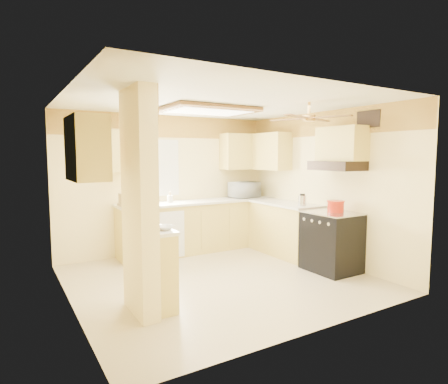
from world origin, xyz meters
TOP-DOWN VIEW (x-y plane):
  - floor at (0.00, 0.00)m, footprint 4.00×4.00m
  - ceiling at (0.00, 0.00)m, footprint 4.00×4.00m
  - wall_back at (0.00, 1.90)m, footprint 4.00×0.00m
  - wall_front at (0.00, -1.90)m, footprint 4.00×0.00m
  - wall_left at (-2.00, 0.00)m, footprint 0.00×3.80m
  - wall_right at (2.00, 0.00)m, footprint 0.00×3.80m
  - wallpaper_border at (0.00, 1.88)m, footprint 4.00×0.02m
  - partition_column at (-1.35, -0.55)m, footprint 0.20×0.70m
  - partition_ledge at (-1.13, -0.55)m, footprint 0.25×0.55m
  - ledge_top at (-1.13, -0.55)m, footprint 0.28×0.58m
  - lower_cabinets_back at (0.50, 1.60)m, footprint 3.00×0.60m
  - lower_cabinets_right at (1.70, 0.60)m, footprint 0.60×1.40m
  - countertop_back at (0.50, 1.59)m, footprint 3.04×0.64m
  - countertop_right at (1.69, 0.60)m, footprint 0.64×1.44m
  - dishwasher_panel at (-0.25, 1.29)m, footprint 0.58×0.02m
  - window at (-0.25, 1.89)m, footprint 0.92×0.02m
  - upper_cab_back_left at (-0.85, 1.72)m, footprint 0.60×0.35m
  - upper_cab_back_right at (1.55, 1.72)m, footprint 0.90×0.35m
  - upper_cab_right at (1.82, 1.25)m, footprint 0.35×1.00m
  - upper_cab_left_wall at (-1.82, -0.25)m, footprint 0.35×0.75m
  - upper_cab_over_stove at (1.82, -0.55)m, footprint 0.35×0.76m
  - stove at (1.67, -0.55)m, footprint 0.68×0.77m
  - range_hood at (1.74, -0.55)m, footprint 0.50×0.76m
  - poster_menu at (-1.24, -0.55)m, footprint 0.02×0.42m
  - poster_nashville at (-1.24, -0.55)m, footprint 0.02×0.42m
  - ceiling_light_panel at (0.10, 0.50)m, footprint 1.35×0.95m
  - ceiling_fan at (1.00, -0.70)m, footprint 1.15×1.15m
  - vent_grate at (1.98, -0.90)m, footprint 0.02×0.40m
  - microwave at (1.51, 1.59)m, footprint 0.61×0.46m
  - bowl at (-1.08, -0.63)m, footprint 0.25×0.25m
  - dutch_oven at (1.72, -0.56)m, footprint 0.26×0.26m
  - kettle at (1.64, 0.09)m, footprint 0.13×0.13m
  - dish_rack at (-0.81, 1.57)m, footprint 0.38×0.28m
  - utensil_crock at (-0.06, 1.65)m, footprint 0.10×0.10m

SIDE VIEW (x-z plane):
  - floor at x=0.00m, z-range 0.00..0.00m
  - dishwasher_panel at x=-0.25m, z-range 0.03..0.83m
  - partition_ledge at x=-1.13m, z-range 0.00..0.90m
  - lower_cabinets_back at x=0.50m, z-range 0.00..0.90m
  - lower_cabinets_right at x=1.70m, z-range 0.00..0.90m
  - stove at x=1.67m, z-range 0.00..0.92m
  - ledge_top at x=-1.13m, z-range 0.90..0.94m
  - countertop_back at x=0.50m, z-range 0.90..0.94m
  - countertop_right at x=1.69m, z-range 0.90..0.94m
  - bowl at x=-1.08m, z-range 0.94..0.99m
  - utensil_crock at x=-0.06m, z-range 0.91..1.10m
  - dutch_oven at x=1.72m, z-range 0.92..1.09m
  - dish_rack at x=-0.81m, z-range 0.91..1.12m
  - kettle at x=1.64m, z-range 0.93..1.13m
  - microwave at x=1.51m, z-range 0.94..1.25m
  - poster_nashville at x=-1.24m, z-range 0.92..1.48m
  - wall_back at x=0.00m, z-range -0.75..3.25m
  - wall_front at x=0.00m, z-range -0.75..3.25m
  - wall_left at x=-2.00m, z-range -0.65..3.15m
  - wall_right at x=2.00m, z-range -0.65..3.15m
  - partition_column at x=-1.35m, z-range 0.00..2.50m
  - window at x=-0.25m, z-range 1.04..2.06m
  - range_hood at x=1.74m, z-range 1.55..1.69m
  - upper_cab_back_left at x=-0.85m, z-range 1.50..2.20m
  - upper_cab_back_right at x=1.55m, z-range 1.50..2.20m
  - upper_cab_right at x=1.82m, z-range 1.50..2.20m
  - upper_cab_left_wall at x=-1.82m, z-range 1.50..2.20m
  - poster_menu at x=-1.24m, z-range 1.57..2.14m
  - upper_cab_over_stove at x=1.82m, z-range 1.69..2.21m
  - ceiling_fan at x=1.00m, z-range 2.16..2.42m
  - wallpaper_border at x=0.00m, z-range 2.10..2.50m
  - vent_grate at x=1.98m, z-range 2.17..2.42m
  - ceiling_light_panel at x=0.10m, z-range 2.42..2.49m
  - ceiling at x=0.00m, z-range 2.50..2.50m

